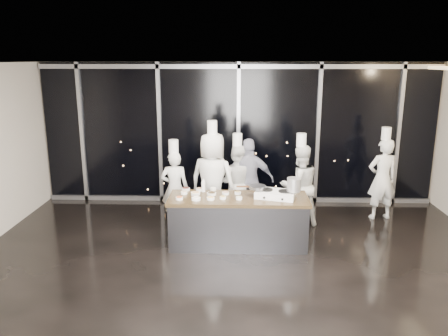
{
  "coord_description": "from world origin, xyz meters",
  "views": [
    {
      "loc": [
        -0.03,
        -6.43,
        3.27
      ],
      "look_at": [
        -0.26,
        1.2,
        1.35
      ],
      "focal_mm": 35.0,
      "sensor_mm": 36.0,
      "label": 1
    }
  ],
  "objects_px": {
    "chef_far_left": "(175,187)",
    "chef_side": "(382,178)",
    "stock_pot": "(294,185)",
    "guest": "(249,180)",
    "stove": "(275,194)",
    "chef_right": "(299,185)",
    "demo_counter": "(238,221)",
    "frying_pan": "(257,187)",
    "chef_center": "(237,182)",
    "chef_left": "(212,180)"
  },
  "relations": [
    {
      "from": "chef_center",
      "to": "chef_right",
      "type": "xyz_separation_m",
      "value": [
        1.24,
        -0.26,
        0.02
      ]
    },
    {
      "from": "stock_pot",
      "to": "chef_center",
      "type": "xyz_separation_m",
      "value": [
        -0.98,
        1.34,
        -0.35
      ]
    },
    {
      "from": "stock_pot",
      "to": "frying_pan",
      "type": "bearing_deg",
      "value": 166.2
    },
    {
      "from": "chef_far_left",
      "to": "stove",
      "type": "bearing_deg",
      "value": 149.37
    },
    {
      "from": "demo_counter",
      "to": "chef_far_left",
      "type": "bearing_deg",
      "value": 142.17
    },
    {
      "from": "frying_pan",
      "to": "chef_right",
      "type": "xyz_separation_m",
      "value": [
        0.88,
        0.93,
        -0.23
      ]
    },
    {
      "from": "chef_left",
      "to": "chef_right",
      "type": "bearing_deg",
      "value": -158.04
    },
    {
      "from": "frying_pan",
      "to": "chef_right",
      "type": "distance_m",
      "value": 1.31
    },
    {
      "from": "stock_pot",
      "to": "guest",
      "type": "xyz_separation_m",
      "value": [
        -0.73,
        1.33,
        -0.3
      ]
    },
    {
      "from": "chef_center",
      "to": "chef_side",
      "type": "height_order",
      "value": "chef_side"
    },
    {
      "from": "stock_pot",
      "to": "chef_far_left",
      "type": "xyz_separation_m",
      "value": [
        -2.22,
        1.06,
        -0.38
      ]
    },
    {
      "from": "chef_far_left",
      "to": "frying_pan",
      "type": "bearing_deg",
      "value": 147.01
    },
    {
      "from": "guest",
      "to": "chef_side",
      "type": "xyz_separation_m",
      "value": [
        2.76,
        0.2,
        0.01
      ]
    },
    {
      "from": "chef_far_left",
      "to": "chef_right",
      "type": "xyz_separation_m",
      "value": [
        2.48,
        0.03,
        0.05
      ]
    },
    {
      "from": "chef_right",
      "to": "chef_side",
      "type": "bearing_deg",
      "value": 176.71
    },
    {
      "from": "chef_far_left",
      "to": "chef_right",
      "type": "height_order",
      "value": "chef_right"
    },
    {
      "from": "stove",
      "to": "chef_center",
      "type": "distance_m",
      "value": 1.45
    },
    {
      "from": "frying_pan",
      "to": "chef_side",
      "type": "height_order",
      "value": "chef_side"
    },
    {
      "from": "stock_pot",
      "to": "chef_side",
      "type": "distance_m",
      "value": 2.55
    },
    {
      "from": "frying_pan",
      "to": "chef_right",
      "type": "height_order",
      "value": "chef_right"
    },
    {
      "from": "chef_side",
      "to": "guest",
      "type": "bearing_deg",
      "value": -6.32
    },
    {
      "from": "frying_pan",
      "to": "chef_far_left",
      "type": "height_order",
      "value": "chef_far_left"
    },
    {
      "from": "chef_far_left",
      "to": "guest",
      "type": "xyz_separation_m",
      "value": [
        1.49,
        0.27,
        0.08
      ]
    },
    {
      "from": "chef_left",
      "to": "chef_center",
      "type": "bearing_deg",
      "value": -124.97
    },
    {
      "from": "stove",
      "to": "guest",
      "type": "height_order",
      "value": "guest"
    },
    {
      "from": "stock_pot",
      "to": "chef_far_left",
      "type": "relative_size",
      "value": 0.14
    },
    {
      "from": "chef_center",
      "to": "chef_right",
      "type": "bearing_deg",
      "value": -174.42
    },
    {
      "from": "chef_right",
      "to": "chef_left",
      "type": "bearing_deg",
      "value": -14.0
    },
    {
      "from": "stove",
      "to": "chef_left",
      "type": "height_order",
      "value": "chef_left"
    },
    {
      "from": "frying_pan",
      "to": "guest",
      "type": "xyz_separation_m",
      "value": [
        -0.11,
        1.18,
        -0.21
      ]
    },
    {
      "from": "chef_far_left",
      "to": "guest",
      "type": "distance_m",
      "value": 1.52
    },
    {
      "from": "chef_left",
      "to": "chef_right",
      "type": "relative_size",
      "value": 1.14
    },
    {
      "from": "frying_pan",
      "to": "chef_side",
      "type": "distance_m",
      "value": 2.99
    },
    {
      "from": "demo_counter",
      "to": "chef_far_left",
      "type": "xyz_separation_m",
      "value": [
        -1.27,
        0.98,
        0.33
      ]
    },
    {
      "from": "frying_pan",
      "to": "stock_pot",
      "type": "xyz_separation_m",
      "value": [
        0.63,
        -0.15,
        0.09
      ]
    },
    {
      "from": "stock_pot",
      "to": "chef_right",
      "type": "bearing_deg",
      "value": 76.67
    },
    {
      "from": "frying_pan",
      "to": "stock_pot",
      "type": "distance_m",
      "value": 0.65
    },
    {
      "from": "chef_right",
      "to": "chef_side",
      "type": "xyz_separation_m",
      "value": [
        1.76,
        0.44,
        0.04
      ]
    },
    {
      "from": "frying_pan",
      "to": "chef_center",
      "type": "bearing_deg",
      "value": 121.41
    },
    {
      "from": "demo_counter",
      "to": "chef_center",
      "type": "xyz_separation_m",
      "value": [
        -0.02,
        1.27,
        0.35
      ]
    },
    {
      "from": "stove",
      "to": "chef_center",
      "type": "xyz_separation_m",
      "value": [
        -0.68,
        1.27,
        -0.16
      ]
    },
    {
      "from": "guest",
      "to": "chef_side",
      "type": "height_order",
      "value": "chef_side"
    },
    {
      "from": "demo_counter",
      "to": "guest",
      "type": "bearing_deg",
      "value": 79.99
    },
    {
      "from": "guest",
      "to": "chef_side",
      "type": "distance_m",
      "value": 2.76
    },
    {
      "from": "chef_far_left",
      "to": "guest",
      "type": "height_order",
      "value": "chef_far_left"
    },
    {
      "from": "chef_far_left",
      "to": "chef_left",
      "type": "bearing_deg",
      "value": 171.13
    },
    {
      "from": "stove",
      "to": "chef_far_left",
      "type": "relative_size",
      "value": 0.44
    },
    {
      "from": "demo_counter",
      "to": "guest",
      "type": "distance_m",
      "value": 1.34
    },
    {
      "from": "demo_counter",
      "to": "stove",
      "type": "height_order",
      "value": "stove"
    },
    {
      "from": "chef_far_left",
      "to": "chef_side",
      "type": "bearing_deg",
      "value": -177.08
    }
  ]
}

